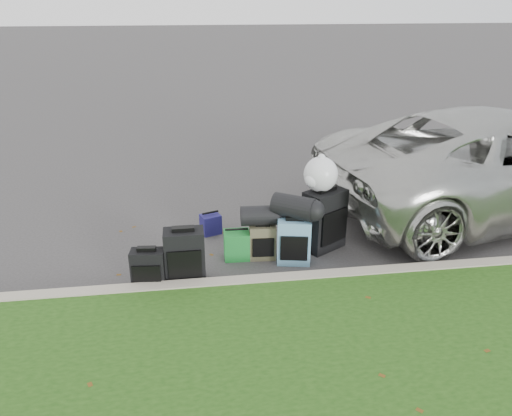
{
  "coord_description": "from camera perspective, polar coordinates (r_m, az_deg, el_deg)",
  "views": [
    {
      "loc": [
        -0.98,
        -6.14,
        3.27
      ],
      "look_at": [
        -0.1,
        0.2,
        0.55
      ],
      "focal_mm": 35.0,
      "sensor_mm": 36.0,
      "label": 1
    }
  ],
  "objects": [
    {
      "name": "ground",
      "position": [
        7.03,
        1.03,
        -4.72
      ],
      "size": [
        120.0,
        120.0,
        0.0
      ],
      "primitive_type": "plane",
      "color": "#383535",
      "rests_on": "ground"
    },
    {
      "name": "suitcase_large_black_right",
      "position": [
        6.96,
        7.8,
        -1.33
      ],
      "size": [
        0.66,
        0.59,
        0.85
      ],
      "primitive_type": "cube",
      "rotation": [
        0.0,
        0.0,
        0.55
      ],
      "color": "black",
      "rests_on": "ground"
    },
    {
      "name": "suitcase_teal",
      "position": [
        6.58,
        4.36,
        -3.82
      ],
      "size": [
        0.47,
        0.34,
        0.62
      ],
      "primitive_type": "cube",
      "rotation": [
        0.0,
        0.0,
        -0.2
      ],
      "color": "teal",
      "rests_on": "ground"
    },
    {
      "name": "curb",
      "position": [
        6.14,
        2.49,
        -8.41
      ],
      "size": [
        120.0,
        0.18,
        0.15
      ],
      "primitive_type": "cube",
      "color": "#9E937F",
      "rests_on": "ground"
    },
    {
      "name": "suitcase_olive",
      "position": [
        6.7,
        0.76,
        -3.88
      ],
      "size": [
        0.36,
        0.24,
        0.48
      ],
      "primitive_type": "cube",
      "rotation": [
        0.0,
        0.0,
        -0.07
      ],
      "color": "#423F2B",
      "rests_on": "ground"
    },
    {
      "name": "tote_navy",
      "position": [
        7.46,
        -5.2,
        -1.84
      ],
      "size": [
        0.33,
        0.3,
        0.3
      ],
      "primitive_type": "cube",
      "rotation": [
        0.0,
        0.0,
        0.34
      ],
      "color": "navy",
      "rests_on": "ground"
    },
    {
      "name": "trash_bag",
      "position": [
        6.72,
        7.41,
        3.84
      ],
      "size": [
        0.46,
        0.46,
        0.46
      ],
      "primitive_type": "sphere",
      "color": "white",
      "rests_on": "suitcase_large_black_right"
    },
    {
      "name": "duffel_right",
      "position": [
        6.45,
        4.36,
        0.13
      ],
      "size": [
        0.62,
        0.56,
        0.31
      ],
      "primitive_type": "cylinder",
      "rotation": [
        0.0,
        1.57,
        -0.61
      ],
      "color": "black",
      "rests_on": "suitcase_teal"
    },
    {
      "name": "suv",
      "position": [
        8.95,
        26.7,
        4.7
      ],
      "size": [
        6.27,
        3.49,
        1.66
      ],
      "primitive_type": "imported",
      "rotation": [
        0.0,
        0.0,
        1.7
      ],
      "color": "#B7B7B2",
      "rests_on": "ground"
    },
    {
      "name": "duffel_left",
      "position": [
        6.57,
        0.39,
        -0.86
      ],
      "size": [
        0.51,
        0.29,
        0.27
      ],
      "primitive_type": "cylinder",
      "rotation": [
        0.0,
        1.57,
        -0.05
      ],
      "color": "black",
      "rests_on": "suitcase_olive"
    },
    {
      "name": "tote_green",
      "position": [
        6.73,
        -2.21,
        -4.25
      ],
      "size": [
        0.35,
        0.28,
        0.38
      ],
      "primitive_type": "cube",
      "rotation": [
        0.0,
        0.0,
        -0.02
      ],
      "color": "#1C802F",
      "rests_on": "ground"
    },
    {
      "name": "suitcase_small_black",
      "position": [
        6.18,
        -12.2,
        -6.84
      ],
      "size": [
        0.42,
        0.26,
        0.5
      ],
      "primitive_type": "cube",
      "rotation": [
        0.0,
        0.0,
        -0.1
      ],
      "color": "black",
      "rests_on": "ground"
    },
    {
      "name": "suitcase_large_black_left",
      "position": [
        6.17,
        -8.14,
        -5.51
      ],
      "size": [
        0.49,
        0.29,
        0.7
      ],
      "primitive_type": "cube",
      "rotation": [
        0.0,
        0.0,
        0.0
      ],
      "color": "black",
      "rests_on": "ground"
    }
  ]
}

